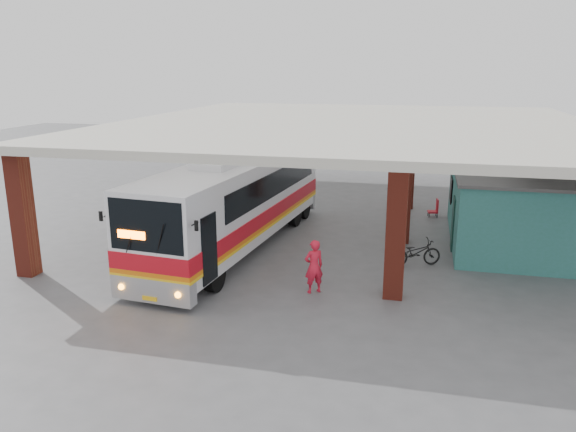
# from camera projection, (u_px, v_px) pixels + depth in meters

# --- Properties ---
(ground) EXTENTS (90.00, 90.00, 0.00)m
(ground) POSITION_uv_depth(u_px,v_px,m) (317.00, 259.00, 21.26)
(ground) COLOR #515154
(ground) RESTS_ON ground
(brick_columns) EXTENTS (20.10, 21.60, 4.35)m
(brick_columns) POSITION_uv_depth(u_px,v_px,m) (370.00, 180.00, 25.08)
(brick_columns) COLOR maroon
(brick_columns) RESTS_ON ground
(canopy_roof) EXTENTS (21.00, 23.00, 0.30)m
(canopy_roof) POSITION_uv_depth(u_px,v_px,m) (355.00, 124.00, 26.10)
(canopy_roof) COLOR beige
(canopy_roof) RESTS_ON brick_columns
(shop_building) EXTENTS (5.20, 8.20, 3.11)m
(shop_building) POSITION_uv_depth(u_px,v_px,m) (516.00, 206.00, 22.91)
(shop_building) COLOR #2D7164
(shop_building) RESTS_ON ground
(coach_bus) EXTENTS (3.90, 13.17, 3.78)m
(coach_bus) POSITION_uv_depth(u_px,v_px,m) (237.00, 202.00, 22.17)
(coach_bus) COLOR silver
(coach_bus) RESTS_ON ground
(motorcycle) EXTENTS (1.99, 1.34, 0.99)m
(motorcycle) POSITION_uv_depth(u_px,v_px,m) (416.00, 252.00, 20.45)
(motorcycle) COLOR black
(motorcycle) RESTS_ON ground
(pedestrian) EXTENTS (0.77, 0.72, 1.76)m
(pedestrian) POSITION_uv_depth(u_px,v_px,m) (314.00, 266.00, 17.89)
(pedestrian) COLOR red
(pedestrian) RESTS_ON ground
(red_chair) EXTENTS (0.52, 0.52, 0.88)m
(red_chair) POSITION_uv_depth(u_px,v_px,m) (435.00, 209.00, 27.16)
(red_chair) COLOR red
(red_chair) RESTS_ON ground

